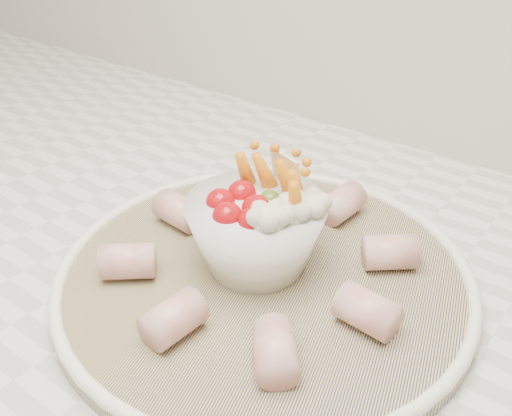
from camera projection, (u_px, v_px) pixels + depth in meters
The scene contains 3 objects.
serving_platter at pixel (264, 274), 0.54m from camera, with size 0.48×0.48×0.02m.
veggie_bowl at pixel (259, 228), 0.52m from camera, with size 0.13×0.13×0.11m.
cured_meat_rolls at pixel (264, 256), 0.53m from camera, with size 0.28×0.29×0.03m.
Camera 1 is at (0.28, 1.05, 1.27)m, focal length 40.00 mm.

